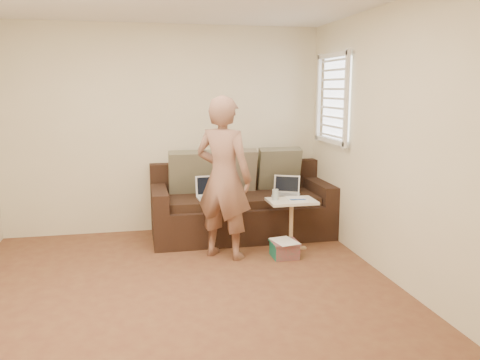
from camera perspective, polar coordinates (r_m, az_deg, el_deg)
The scene contains 17 objects.
floor at distance 4.39m, azimuth -6.61°, elevation -13.84°, with size 4.50×4.50×0.00m, color brown.
wall_back at distance 6.26m, azimuth -8.86°, elevation 5.81°, with size 4.00×4.00×0.00m, color beige.
wall_front at distance 1.84m, azimuth -0.65°, elevation -5.57°, with size 4.00×4.00×0.00m, color beige.
wall_right at distance 4.65m, azimuth 18.41°, elevation 3.75°, with size 4.50×4.50×0.00m, color beige.
window_blinds at distance 5.95m, azimuth 10.84°, elevation 9.36°, with size 0.12×0.88×1.08m, color white, non-canonical shape.
sofa at distance 6.05m, azimuth 0.19°, elevation -2.63°, with size 2.20×0.95×0.85m, color black, non-canonical shape.
pillow_left at distance 6.08m, azimuth -5.74°, elevation 0.88°, with size 0.55×0.14×0.55m, color brown, non-canonical shape.
pillow_mid at distance 6.17m, azimuth -0.67°, elevation 1.08°, with size 0.55×0.14×0.55m, color #655D48, non-canonical shape.
pillow_right at distance 6.35m, azimuth 4.58°, elevation 1.32°, with size 0.55×0.14×0.55m, color brown, non-canonical shape.
laptop_silver at distance 6.02m, azimuth 5.40°, elevation -1.82°, with size 0.33×0.24×0.22m, color #B7BABC, non-canonical shape.
laptop_white at distance 5.83m, azimuth -3.19°, elevation -2.20°, with size 0.37×0.27×0.27m, color white, non-canonical shape.
person at distance 5.20m, azimuth -1.93°, elevation 0.25°, with size 0.64×0.43×1.75m, color brown.
side_table at distance 5.58m, azimuth 6.01°, elevation -5.24°, with size 0.53×0.37×0.58m, color silver, non-canonical shape.
drinking_glass at distance 5.49m, azimuth 4.15°, elevation -1.71°, with size 0.07×0.07×0.12m, color silver, non-canonical shape.
scissors at distance 5.49m, azimuth 6.79°, elevation -2.29°, with size 0.18×0.10×0.02m, color silver, non-canonical shape.
paper_on_table at distance 5.55m, azimuth 6.64°, elevation -2.22°, with size 0.21×0.30×0.00m, color white, non-canonical shape.
striped_box at distance 5.39m, azimuth 5.23°, elevation -8.05°, with size 0.29×0.29×0.18m, color red, non-canonical shape.
Camera 1 is at (-0.35, -3.98, 1.81)m, focal length 36.43 mm.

